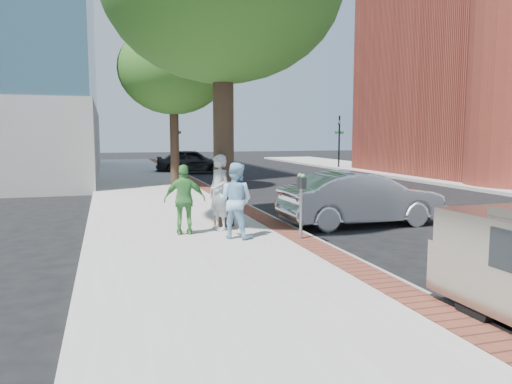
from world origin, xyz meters
name	(u,v)px	position (x,y,z in m)	size (l,w,h in m)	color
ground	(269,245)	(0.00, 0.00, 0.00)	(120.00, 120.00, 0.00)	black
sidewalk	(163,200)	(-1.50, 8.00, 0.07)	(5.00, 60.00, 0.15)	#9E9991
brick_strip	(221,196)	(0.70, 8.00, 0.15)	(0.60, 60.00, 0.01)	brown
curb	(230,197)	(1.05, 8.00, 0.07)	(0.10, 60.00, 0.15)	gray
signal_near	(176,138)	(0.90, 22.00, 2.25)	(0.70, 0.15, 3.80)	black
signal_far	(339,138)	(12.50, 22.00, 2.25)	(0.70, 0.15, 3.80)	black
tree_far	(173,70)	(-0.50, 12.00, 5.30)	(4.80, 4.80, 7.14)	black
parking_meter	(301,192)	(0.67, -0.22, 1.21)	(0.12, 0.32, 1.47)	gray
person_gray	(219,192)	(-0.84, 1.37, 1.08)	(0.67, 0.44, 1.85)	#B4B4B9
person_officer	(235,200)	(-0.70, 0.34, 1.00)	(0.83, 0.65, 1.71)	#97C9EA
person_green	(185,200)	(-1.73, 1.07, 0.97)	(0.96, 0.40, 1.64)	#449543
sedan_silver	(361,199)	(3.20, 1.66, 0.74)	(1.56, 4.48, 1.48)	silver
bg_car	(192,161)	(1.80, 21.22, 0.78)	(1.83, 4.55, 1.55)	black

